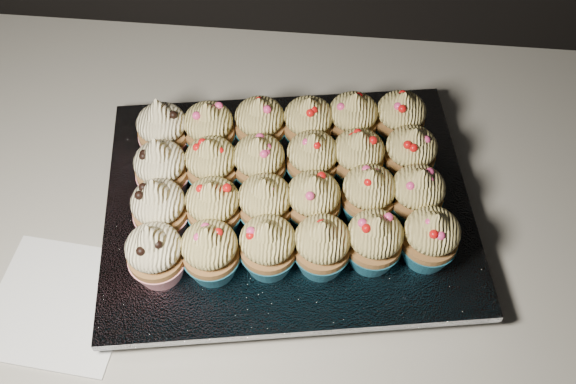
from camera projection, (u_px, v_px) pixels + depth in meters
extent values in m
cube|color=black|center=(422.00, 348.00, 1.19)|extent=(2.40, 0.60, 0.86)
cube|color=beige|center=(482.00, 214.00, 0.82)|extent=(2.44, 0.64, 0.04)
cube|color=white|center=(60.00, 303.00, 0.72)|extent=(0.16, 0.16, 0.00)
cube|color=black|center=(288.00, 210.00, 0.79)|extent=(0.45, 0.37, 0.02)
cube|color=silver|center=(288.00, 203.00, 0.77)|extent=(0.48, 0.41, 0.01)
cone|color=red|center=(159.00, 265.00, 0.70)|extent=(0.06, 0.06, 0.03)
ellipsoid|color=#FFEBB3|center=(153.00, 247.00, 0.67)|extent=(0.06, 0.06, 0.04)
cone|color=#FFEBB3|center=(149.00, 233.00, 0.64)|extent=(0.03, 0.03, 0.03)
cone|color=#195E78|center=(213.00, 262.00, 0.70)|extent=(0.06, 0.06, 0.03)
ellipsoid|color=#E2C972|center=(209.00, 244.00, 0.67)|extent=(0.06, 0.06, 0.04)
cone|color=#E2C972|center=(207.00, 233.00, 0.65)|extent=(0.03, 0.03, 0.02)
cone|color=#195E78|center=(269.00, 257.00, 0.70)|extent=(0.06, 0.06, 0.03)
ellipsoid|color=#E2C972|center=(268.00, 239.00, 0.67)|extent=(0.06, 0.06, 0.04)
cone|color=#E2C972|center=(267.00, 228.00, 0.65)|extent=(0.03, 0.03, 0.02)
cone|color=#195E78|center=(321.00, 257.00, 0.70)|extent=(0.06, 0.06, 0.03)
ellipsoid|color=#E2C972|center=(323.00, 239.00, 0.67)|extent=(0.06, 0.06, 0.04)
cone|color=#E2C972|center=(324.00, 227.00, 0.65)|extent=(0.03, 0.03, 0.02)
cone|color=#195E78|center=(372.00, 252.00, 0.71)|extent=(0.06, 0.06, 0.03)
ellipsoid|color=#E2C972|center=(376.00, 234.00, 0.68)|extent=(0.06, 0.06, 0.04)
cone|color=#E2C972|center=(378.00, 222.00, 0.66)|extent=(0.03, 0.03, 0.02)
cone|color=#195E78|center=(426.00, 249.00, 0.71)|extent=(0.06, 0.06, 0.03)
ellipsoid|color=#E2C972|center=(433.00, 231.00, 0.68)|extent=(0.06, 0.06, 0.04)
cone|color=#E2C972|center=(437.00, 219.00, 0.66)|extent=(0.03, 0.03, 0.02)
cone|color=red|center=(163.00, 221.00, 0.73)|extent=(0.06, 0.06, 0.03)
ellipsoid|color=#FFEBB3|center=(158.00, 202.00, 0.70)|extent=(0.06, 0.06, 0.04)
cone|color=#FFEBB3|center=(153.00, 187.00, 0.68)|extent=(0.03, 0.03, 0.03)
cone|color=#195E78|center=(216.00, 219.00, 0.73)|extent=(0.06, 0.06, 0.03)
ellipsoid|color=#E2C972|center=(212.00, 200.00, 0.70)|extent=(0.06, 0.06, 0.04)
cone|color=#E2C972|center=(210.00, 188.00, 0.68)|extent=(0.03, 0.03, 0.02)
cone|color=#195E78|center=(266.00, 215.00, 0.74)|extent=(0.06, 0.06, 0.03)
ellipsoid|color=#E2C972|center=(265.00, 196.00, 0.71)|extent=(0.06, 0.06, 0.04)
cone|color=#E2C972|center=(264.00, 184.00, 0.69)|extent=(0.03, 0.03, 0.02)
cone|color=#195E78|center=(313.00, 212.00, 0.74)|extent=(0.06, 0.06, 0.03)
ellipsoid|color=#E2C972|center=(314.00, 193.00, 0.71)|extent=(0.06, 0.06, 0.04)
cone|color=#E2C972|center=(314.00, 181.00, 0.69)|extent=(0.03, 0.03, 0.02)
cone|color=#195E78|center=(366.00, 206.00, 0.74)|extent=(0.06, 0.06, 0.03)
ellipsoid|color=#E2C972|center=(370.00, 187.00, 0.71)|extent=(0.06, 0.06, 0.04)
cone|color=#E2C972|center=(372.00, 175.00, 0.69)|extent=(0.03, 0.03, 0.02)
cone|color=#195E78|center=(413.00, 206.00, 0.74)|extent=(0.06, 0.06, 0.03)
ellipsoid|color=#E2C972|center=(419.00, 187.00, 0.71)|extent=(0.06, 0.06, 0.04)
cone|color=#E2C972|center=(422.00, 175.00, 0.69)|extent=(0.03, 0.03, 0.02)
cone|color=red|center=(165.00, 181.00, 0.76)|extent=(0.06, 0.06, 0.03)
ellipsoid|color=#FFEBB3|center=(160.00, 162.00, 0.73)|extent=(0.06, 0.06, 0.04)
cone|color=#FFEBB3|center=(155.00, 146.00, 0.71)|extent=(0.03, 0.03, 0.03)
cone|color=#195E78|center=(214.00, 177.00, 0.77)|extent=(0.06, 0.06, 0.03)
ellipsoid|color=#E2C972|center=(211.00, 158.00, 0.74)|extent=(0.06, 0.06, 0.04)
cone|color=#E2C972|center=(209.00, 145.00, 0.72)|extent=(0.03, 0.03, 0.02)
cone|color=#195E78|center=(260.00, 175.00, 0.77)|extent=(0.06, 0.06, 0.03)
ellipsoid|color=#E2C972|center=(259.00, 155.00, 0.74)|extent=(0.06, 0.06, 0.04)
cone|color=#E2C972|center=(258.00, 143.00, 0.72)|extent=(0.03, 0.03, 0.02)
cone|color=#195E78|center=(312.00, 172.00, 0.77)|extent=(0.06, 0.06, 0.03)
ellipsoid|color=#E2C972|center=(313.00, 152.00, 0.74)|extent=(0.06, 0.06, 0.04)
cone|color=#E2C972|center=(314.00, 139.00, 0.72)|extent=(0.03, 0.03, 0.02)
cone|color=#195E78|center=(356.00, 170.00, 0.77)|extent=(0.06, 0.06, 0.03)
ellipsoid|color=#E2C972|center=(359.00, 150.00, 0.74)|extent=(0.06, 0.06, 0.04)
cone|color=#E2C972|center=(361.00, 137.00, 0.72)|extent=(0.03, 0.03, 0.02)
cone|color=#195E78|center=(407.00, 166.00, 0.78)|extent=(0.06, 0.06, 0.03)
ellipsoid|color=#E2C972|center=(412.00, 146.00, 0.75)|extent=(0.06, 0.06, 0.04)
cone|color=#E2C972|center=(415.00, 133.00, 0.73)|extent=(0.03, 0.03, 0.02)
cone|color=red|center=(166.00, 143.00, 0.80)|extent=(0.06, 0.06, 0.03)
ellipsoid|color=#FFEBB3|center=(161.00, 123.00, 0.77)|extent=(0.06, 0.06, 0.04)
cone|color=#FFEBB3|center=(157.00, 107.00, 0.74)|extent=(0.03, 0.03, 0.03)
cone|color=#195E78|center=(211.00, 142.00, 0.80)|extent=(0.06, 0.06, 0.03)
ellipsoid|color=#E2C972|center=(208.00, 122.00, 0.77)|extent=(0.06, 0.06, 0.04)
cone|color=#E2C972|center=(206.00, 108.00, 0.75)|extent=(0.03, 0.03, 0.02)
cone|color=#195E78|center=(261.00, 137.00, 0.80)|extent=(0.06, 0.06, 0.03)
ellipsoid|color=#E2C972|center=(260.00, 116.00, 0.77)|extent=(0.06, 0.06, 0.04)
cone|color=#E2C972|center=(259.00, 103.00, 0.75)|extent=(0.03, 0.03, 0.02)
cone|color=#195E78|center=(308.00, 137.00, 0.80)|extent=(0.06, 0.06, 0.03)
ellipsoid|color=#E2C972|center=(309.00, 116.00, 0.77)|extent=(0.06, 0.06, 0.04)
cone|color=#E2C972|center=(309.00, 103.00, 0.76)|extent=(0.03, 0.03, 0.02)
cone|color=#195E78|center=(351.00, 132.00, 0.81)|extent=(0.06, 0.06, 0.03)
ellipsoid|color=#E2C972|center=(354.00, 112.00, 0.78)|extent=(0.06, 0.06, 0.04)
cone|color=#E2C972|center=(355.00, 99.00, 0.76)|extent=(0.03, 0.03, 0.02)
cone|color=#195E78|center=(397.00, 131.00, 0.81)|extent=(0.06, 0.06, 0.03)
ellipsoid|color=#E2C972|center=(402.00, 111.00, 0.78)|extent=(0.06, 0.06, 0.04)
cone|color=#E2C972|center=(404.00, 97.00, 0.76)|extent=(0.03, 0.03, 0.02)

